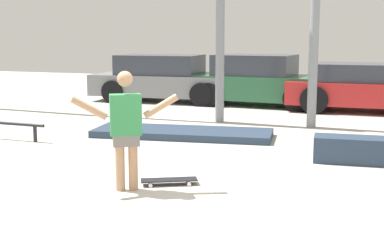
{
  "coord_description": "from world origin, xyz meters",
  "views": [
    {
      "loc": [
        2.58,
        -6.37,
        1.99
      ],
      "look_at": [
        -0.22,
        1.23,
        0.7
      ],
      "focal_mm": 50.0,
      "sensor_mm": 36.0,
      "label": 1
    }
  ],
  "objects_px": {
    "skateboard": "(169,180)",
    "manual_pad": "(182,133)",
    "grind_box": "(380,151)",
    "parked_car_grey": "(164,79)",
    "skateboarder": "(126,125)",
    "parked_car_red": "(364,88)",
    "parked_car_green": "(259,81)"
  },
  "relations": [
    {
      "from": "skateboard",
      "to": "parked_car_grey",
      "type": "bearing_deg",
      "value": 85.59
    },
    {
      "from": "manual_pad",
      "to": "parked_car_grey",
      "type": "xyz_separation_m",
      "value": [
        -2.61,
        5.19,
        0.61
      ]
    },
    {
      "from": "skateboard",
      "to": "parked_car_green",
      "type": "height_order",
      "value": "parked_car_green"
    },
    {
      "from": "manual_pad",
      "to": "parked_car_grey",
      "type": "height_order",
      "value": "parked_car_grey"
    },
    {
      "from": "parked_car_grey",
      "to": "skateboard",
      "type": "bearing_deg",
      "value": -69.78
    },
    {
      "from": "grind_box",
      "to": "parked_car_grey",
      "type": "bearing_deg",
      "value": 135.24
    },
    {
      "from": "parked_car_green",
      "to": "parked_car_red",
      "type": "distance_m",
      "value": 2.92
    },
    {
      "from": "skateboard",
      "to": "grind_box",
      "type": "xyz_separation_m",
      "value": [
        2.64,
        2.22,
        0.14
      ]
    },
    {
      "from": "grind_box",
      "to": "parked_car_grey",
      "type": "distance_m",
      "value": 8.93
    },
    {
      "from": "skateboarder",
      "to": "parked_car_grey",
      "type": "height_order",
      "value": "skateboarder"
    },
    {
      "from": "skateboard",
      "to": "manual_pad",
      "type": "bearing_deg",
      "value": 80.29
    },
    {
      "from": "skateboarder",
      "to": "skateboard",
      "type": "height_order",
      "value": "skateboarder"
    },
    {
      "from": "skateboarder",
      "to": "parked_car_red",
      "type": "distance_m",
      "value": 9.06
    },
    {
      "from": "parked_car_green",
      "to": "parked_car_red",
      "type": "bearing_deg",
      "value": -2.75
    },
    {
      "from": "grind_box",
      "to": "manual_pad",
      "type": "distance_m",
      "value": 3.88
    },
    {
      "from": "manual_pad",
      "to": "grind_box",
      "type": "bearing_deg",
      "value": -16.29
    },
    {
      "from": "manual_pad",
      "to": "parked_car_red",
      "type": "xyz_separation_m",
      "value": [
        3.21,
        4.97,
        0.56
      ]
    },
    {
      "from": "parked_car_grey",
      "to": "parked_car_red",
      "type": "height_order",
      "value": "parked_car_grey"
    },
    {
      "from": "skateboarder",
      "to": "grind_box",
      "type": "relative_size",
      "value": 0.77
    },
    {
      "from": "parked_car_grey",
      "to": "skateboarder",
      "type": "bearing_deg",
      "value": -73.1
    },
    {
      "from": "manual_pad",
      "to": "parked_car_grey",
      "type": "relative_size",
      "value": 0.78
    },
    {
      "from": "skateboarder",
      "to": "manual_pad",
      "type": "xyz_separation_m",
      "value": [
        -0.67,
        3.72,
        -0.78
      ]
    },
    {
      "from": "skateboard",
      "to": "parked_car_green",
      "type": "relative_size",
      "value": 0.19
    },
    {
      "from": "parked_car_red",
      "to": "manual_pad",
      "type": "bearing_deg",
      "value": -124.63
    },
    {
      "from": "parked_car_red",
      "to": "parked_car_green",
      "type": "bearing_deg",
      "value": 172.47
    },
    {
      "from": "parked_car_green",
      "to": "parked_car_red",
      "type": "xyz_separation_m",
      "value": [
        2.9,
        -0.29,
        -0.07
      ]
    },
    {
      "from": "skateboarder",
      "to": "parked_car_grey",
      "type": "distance_m",
      "value": 9.49
    },
    {
      "from": "parked_car_grey",
      "to": "parked_car_green",
      "type": "distance_m",
      "value": 2.91
    },
    {
      "from": "skateboarder",
      "to": "parked_car_green",
      "type": "distance_m",
      "value": 8.99
    },
    {
      "from": "manual_pad",
      "to": "parked_car_green",
      "type": "bearing_deg",
      "value": 86.72
    },
    {
      "from": "skateboarder",
      "to": "parked_car_grey",
      "type": "relative_size",
      "value": 0.34
    },
    {
      "from": "manual_pad",
      "to": "skateboard",
      "type": "bearing_deg",
      "value": -71.8
    }
  ]
}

